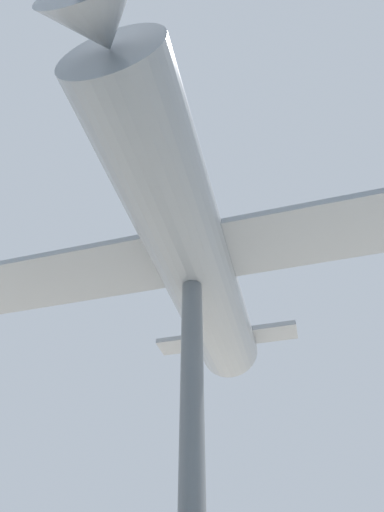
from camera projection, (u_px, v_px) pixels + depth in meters
The scene contains 2 objects.
support_pylon_central at pixel (192, 448), 7.70m from camera, with size 0.51×0.51×7.83m.
suspended_airplane at pixel (190, 251), 10.84m from camera, with size 15.91×12.62×3.44m.
Camera 1 is at (0.34, 8.22, 1.59)m, focal length 28.00 mm.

